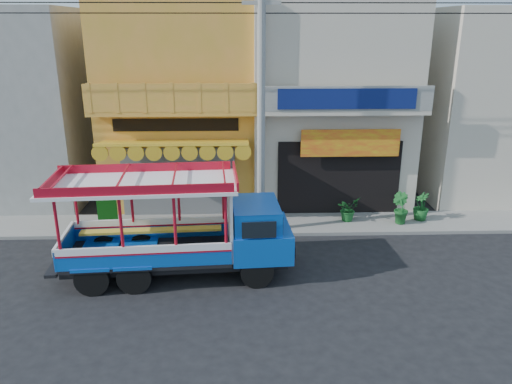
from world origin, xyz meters
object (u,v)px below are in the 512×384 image
potted_plant_a (348,209)px  potted_plant_b (400,208)px  green_sign (108,216)px  utility_pole (266,88)px  songthaew_truck (192,227)px  potted_plant_c (421,206)px

potted_plant_a → potted_plant_b: 1.86m
potted_plant_a → green_sign: bearing=143.0°
utility_pole → songthaew_truck: bearing=-126.8°
utility_pole → potted_plant_c: 7.31m
green_sign → potted_plant_c: bearing=2.3°
songthaew_truck → potted_plant_b: bearing=26.3°
utility_pole → songthaew_truck: 5.14m
potted_plant_b → potted_plant_a: bearing=54.8°
green_sign → potted_plant_c: green_sign is taller
utility_pole → green_sign: size_ratio=26.75×
potted_plant_c → potted_plant_b: bearing=-76.2°
songthaew_truck → green_sign: size_ratio=6.52×
utility_pole → songthaew_truck: utility_pole is taller
green_sign → potted_plant_b: size_ratio=0.92×
potted_plant_b → utility_pole: bearing=70.4°
potted_plant_a → potted_plant_c: 2.70m
utility_pole → songthaew_truck: (-2.24, -2.99, -3.53)m
green_sign → potted_plant_b: (10.44, 0.18, 0.13)m
songthaew_truck → potted_plant_c: bearing=25.4°
green_sign → potted_plant_b: potted_plant_b is taller
utility_pole → potted_plant_b: bearing=6.3°
potted_plant_a → potted_plant_b: bearing=-49.5°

